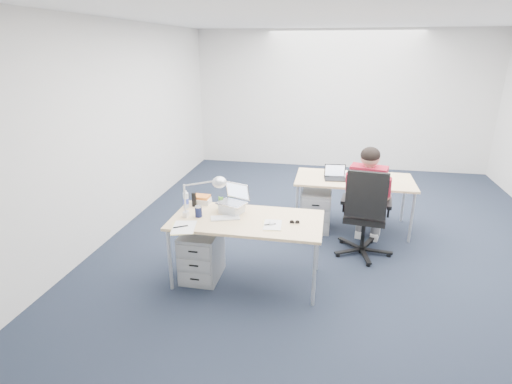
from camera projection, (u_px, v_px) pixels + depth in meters
floor at (335, 237)px, 5.44m from camera, size 7.00×7.00×0.00m
room at (344, 111)px, 4.86m from camera, size 6.02×7.02×2.80m
desk_near at (247, 223)px, 4.24m from camera, size 1.60×0.80×0.73m
desk_far at (354, 182)px, 5.54m from camera, size 1.60×0.80×0.73m
office_chair at (363, 230)px, 4.90m from camera, size 0.80×0.80×1.14m
seated_person at (368, 198)px, 4.95m from camera, size 0.52×0.79×1.35m
drawer_pedestal_near at (202, 255)px, 4.43m from camera, size 0.40×0.50×0.55m
drawer_pedestal_far at (316, 210)px, 5.64m from camera, size 0.40×0.50×0.55m
silver_laptop at (232, 199)px, 4.33m from camera, size 0.36×0.32×0.31m
wireless_keyboard at (225, 218)px, 4.24m from camera, size 0.33×0.22×0.02m
computer_mouse at (272, 223)px, 4.10m from camera, size 0.08×0.11×0.04m
headphones at (236, 205)px, 4.56m from camera, size 0.29×0.25×0.04m
can_koozie at (198, 211)px, 4.27m from camera, size 0.09×0.09×0.12m
water_bottle at (186, 199)px, 4.49m from camera, size 0.08×0.08×0.20m
bear_figurine at (221, 203)px, 4.47m from camera, size 0.08×0.07×0.15m
book_stack at (202, 199)px, 4.65m from camera, size 0.22×0.18×0.09m
cordless_phone at (194, 200)px, 4.53m from camera, size 0.05×0.03×0.17m
papers_left at (183, 228)px, 4.01m from camera, size 0.29×0.36×0.01m
papers_right at (272, 225)px, 4.07m from camera, size 0.21×0.28×0.01m
sunglasses at (295, 222)px, 4.12m from camera, size 0.11×0.06×0.02m
desk_lamp at (198, 196)px, 4.18m from camera, size 0.44×0.18×0.50m
dark_laptop at (336, 172)px, 5.45m from camera, size 0.31×0.31×0.21m
far_cup at (375, 175)px, 5.51m from camera, size 0.09×0.09×0.11m
far_papers at (338, 174)px, 5.71m from camera, size 0.25×0.35×0.01m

